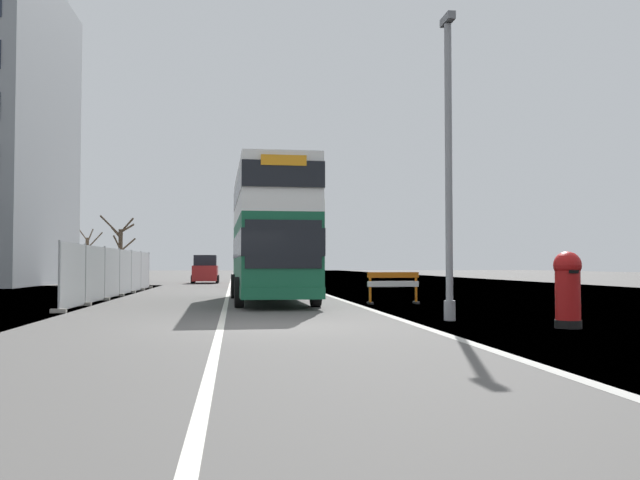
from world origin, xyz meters
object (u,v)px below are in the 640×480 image
(double_decker_bus, at_px, (270,233))
(lamppost_foreground, at_px, (449,176))
(car_receding_mid, at_px, (205,270))
(car_oncoming_near, at_px, (254,271))
(roadworks_barrier, at_px, (393,284))
(red_pillar_postbox, at_px, (568,286))

(double_decker_bus, xyz_separation_m, lamppost_foreground, (4.01, -8.91, 1.04))
(car_receding_mid, bearing_deg, car_oncoming_near, -70.20)
(roadworks_barrier, distance_m, car_oncoming_near, 18.85)
(double_decker_bus, height_order, roadworks_barrier, double_decker_bus)
(car_oncoming_near, distance_m, car_receding_mid, 9.89)
(lamppost_foreground, distance_m, roadworks_barrier, 7.60)
(car_oncoming_near, bearing_deg, roadworks_barrier, -76.49)
(double_decker_bus, relative_size, roadworks_barrier, 5.55)
(red_pillar_postbox, xyz_separation_m, car_receding_mid, (-9.48, 36.89, 0.04))
(lamppost_foreground, bearing_deg, car_receding_mid, 102.24)
(roadworks_barrier, distance_m, car_receding_mid, 28.71)
(double_decker_bus, xyz_separation_m, car_receding_mid, (-3.50, 25.74, -1.62))
(red_pillar_postbox, relative_size, car_oncoming_near, 0.44)
(red_pillar_postbox, bearing_deg, double_decker_bus, 118.19)
(double_decker_bus, bearing_deg, car_receding_mid, 97.75)
(roadworks_barrier, bearing_deg, car_receding_mid, 105.67)
(roadworks_barrier, bearing_deg, car_oncoming_near, 103.51)
(roadworks_barrier, relative_size, car_receding_mid, 0.49)
(red_pillar_postbox, distance_m, roadworks_barrier, 9.42)
(double_decker_bus, bearing_deg, car_oncoming_near, 90.53)
(car_oncoming_near, bearing_deg, lamppost_foreground, -80.67)
(double_decker_bus, distance_m, car_receding_mid, 26.03)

